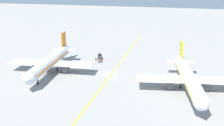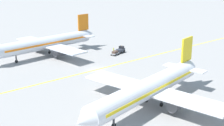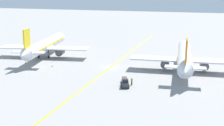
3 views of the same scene
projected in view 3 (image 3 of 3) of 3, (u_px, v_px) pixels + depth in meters
name	position (u px, v px, depth m)	size (l,w,h in m)	color
ground_plane	(110.00, 67.00, 85.57)	(400.00, 400.00, 0.00)	gray
apron_yellow_centreline	(110.00, 67.00, 85.57)	(0.40, 120.00, 0.01)	yellow
airplane_at_gate	(45.00, 45.00, 97.34)	(28.47, 35.45, 10.60)	white
airplane_adjacent_stand	(185.00, 57.00, 81.30)	(28.34, 35.55, 10.60)	silver
baggage_tug_dark	(125.00, 83.00, 68.43)	(2.47, 3.31, 2.11)	#333842
baggage_cart_trailing	(124.00, 79.00, 71.67)	(2.12, 2.90, 1.24)	gray
ground_crew_worker	(132.00, 81.00, 69.95)	(0.50, 0.39, 1.68)	#23232D
traffic_cone_near_nose	(25.00, 63.00, 89.81)	(0.32, 0.32, 0.55)	orange
traffic_cone_mid_apron	(52.00, 66.00, 85.74)	(0.32, 0.32, 0.55)	orange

